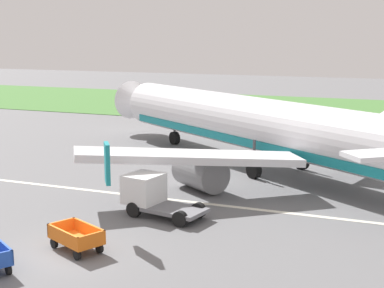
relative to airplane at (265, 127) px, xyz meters
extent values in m
plane|color=slate|center=(-3.94, -18.43, -3.05)|extent=(220.00, 220.00, 0.00)
cube|color=#477A38|center=(-3.94, 34.23, -3.02)|extent=(220.00, 28.00, 0.06)
cube|color=silver|center=(-3.94, -9.22, -3.05)|extent=(120.00, 0.36, 0.01)
cylinder|color=silver|center=(-0.86, 0.57, 0.10)|extent=(27.02, 19.71, 3.70)
cube|color=teal|center=(-0.86, 0.57, -0.92)|extent=(24.42, 17.89, 0.56)
cone|color=silver|center=(-14.59, 9.72, 0.10)|extent=(4.67, 4.79, 3.63)
cube|color=silver|center=(-2.05, -8.67, -0.57)|extent=(12.20, 9.48, 1.35)
cube|color=teal|center=(-3.47, -15.53, 0.38)|extent=(0.79, 1.02, 1.90)
cylinder|color=gray|center=(-2.21, -6.68, -1.92)|extent=(3.83, 3.52, 2.10)
cube|color=silver|center=(7.21, 5.23, -0.57)|extent=(5.18, 13.26, 1.35)
cylinder|color=gray|center=(5.32, 4.62, -1.92)|extent=(3.83, 3.52, 2.10)
cylinder|color=#4C4C51|center=(-9.60, 6.39, -1.48)|extent=(0.20, 0.20, 2.04)
cylinder|color=black|center=(-9.60, 6.39, -2.50)|extent=(1.16, 0.98, 1.10)
cylinder|color=#4C4C51|center=(0.00, -2.65, -1.48)|extent=(0.20, 0.20, 2.04)
cylinder|color=black|center=(0.00, -2.65, -2.50)|extent=(1.16, 0.98, 1.10)
cylinder|color=#4C4C51|center=(2.44, 1.02, -1.48)|extent=(0.20, 0.20, 2.04)
cylinder|color=black|center=(2.44, 1.02, -2.50)|extent=(1.16, 0.98, 1.10)
cube|color=#234CB2|center=(-5.55, -20.54, -2.26)|extent=(2.18, 1.41, 0.55)
cylinder|color=black|center=(-4.80, -21.11, -2.83)|extent=(0.46, 0.37, 0.44)
cube|color=orange|center=(-3.73, -17.93, -2.57)|extent=(2.86, 2.32, 0.08)
cube|color=orange|center=(-4.00, -18.52, -2.26)|extent=(2.31, 1.14, 0.55)
cube|color=orange|center=(-3.45, -17.34, -2.26)|extent=(2.31, 1.14, 0.55)
cube|color=orange|center=(-4.81, -17.42, -2.26)|extent=(0.68, 1.31, 0.55)
cube|color=orange|center=(-2.64, -18.43, -2.26)|extent=(0.68, 1.31, 0.55)
cylinder|color=#2D2D33|center=(-5.36, -17.17, -2.61)|extent=(0.94, 0.49, 0.08)
cylinder|color=black|center=(-4.81, -18.04, -2.83)|extent=(0.47, 0.33, 0.44)
cylinder|color=black|center=(-4.34, -17.02, -2.83)|extent=(0.47, 0.33, 0.44)
cylinder|color=black|center=(-3.11, -18.83, -2.83)|extent=(0.47, 0.33, 0.44)
cylinder|color=black|center=(-2.64, -17.81, -2.83)|extent=(0.47, 0.33, 0.44)
cube|color=slate|center=(-1.44, -12.36, -2.55)|extent=(3.40, 2.45, 0.20)
cube|color=white|center=(-3.38, -11.98, -1.70)|extent=(2.03, 2.19, 1.50)
cube|color=#19232D|center=(-4.17, -11.83, -1.55)|extent=(0.38, 1.60, 0.67)
cylinder|color=black|center=(-3.55, -12.82, -2.65)|extent=(0.84, 0.45, 0.80)
cylinder|color=black|center=(-3.23, -11.14, -2.65)|extent=(0.84, 0.45, 0.80)
cylinder|color=black|center=(-0.72, -13.36, -2.65)|extent=(0.84, 0.45, 0.80)
cylinder|color=black|center=(-0.40, -11.68, -2.65)|extent=(0.84, 0.45, 0.80)
camera|label=1|loc=(9.78, -38.12, 6.24)|focal=53.57mm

